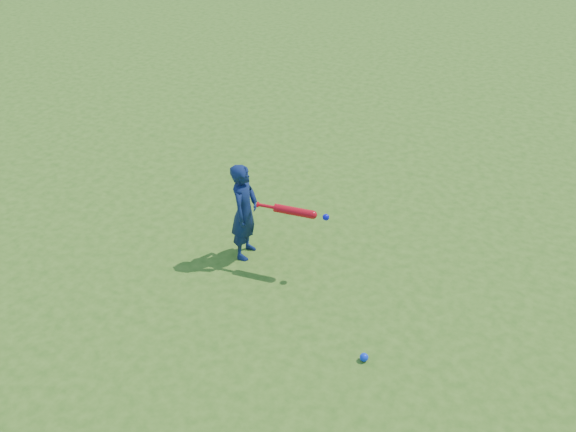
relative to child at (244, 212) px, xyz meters
name	(u,v)px	position (x,y,z in m)	size (l,w,h in m)	color
ground	(247,246)	(-0.07, 0.13, -0.57)	(80.00, 80.00, 0.00)	#366417
child	(244,212)	(0.00, 0.00, 0.00)	(0.42, 0.27, 1.14)	#0F1D48
ground_ball_blue	(364,357)	(1.75, -0.99, -0.53)	(0.08, 0.08, 0.08)	#0D33E8
bat_swing	(297,212)	(0.62, 0.01, 0.16)	(0.79, 0.14, 0.09)	red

